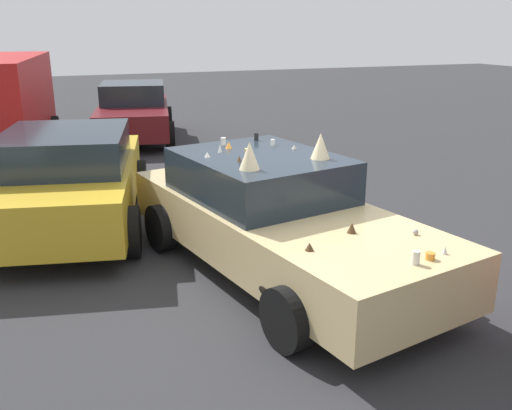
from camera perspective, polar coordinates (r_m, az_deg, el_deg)
name	(u,v)px	position (r m, az deg, el deg)	size (l,w,h in m)	color
ground_plane	(279,272)	(6.97, 2.32, -6.79)	(60.00, 60.00, 0.00)	#2D2D30
art_car_decorated	(275,216)	(6.79, 1.90, -1.14)	(4.93, 2.69, 1.69)	#D8BC7F
parked_sedan_row_back_center	(134,112)	(15.21, -12.25, 9.18)	(4.43, 2.61, 1.45)	#5B1419
parked_sedan_behind_left	(69,179)	(8.67, -18.32, 2.55)	(4.47, 2.73, 1.47)	gold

